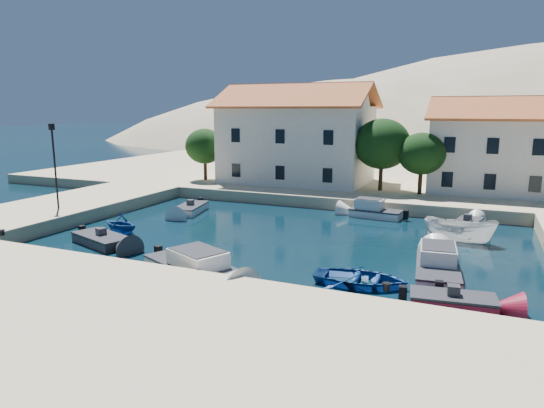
{
  "coord_description": "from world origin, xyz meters",
  "views": [
    {
      "loc": [
        11.08,
        -18.2,
        8.28
      ],
      "look_at": [
        -1.5,
        11.1,
        2.0
      ],
      "focal_mm": 32.0,
      "sensor_mm": 36.0,
      "label": 1
    }
  ],
  "objects": [
    {
      "name": "motorboat_red_se",
      "position": [
        10.5,
        2.4,
        0.3
      ],
      "size": [
        3.64,
        1.98,
        1.25
      ],
      "rotation": [
        0.0,
        0.0,
        0.13
      ],
      "color": "maroon",
      "rests_on": "ground"
    },
    {
      "name": "cabin_cruiser_north",
      "position": [
        4.01,
        18.67,
        0.48
      ],
      "size": [
        4.09,
        2.05,
        1.6
      ],
      "rotation": [
        0.0,
        0.0,
        3.04
      ],
      "color": "silver",
      "rests_on": "ground"
    },
    {
      "name": "quay_south",
      "position": [
        0.0,
        -6.0,
        0.5
      ],
      "size": [
        52.0,
        12.0,
        1.0
      ],
      "primitive_type": "cube",
      "color": "beige",
      "rests_on": "ground"
    },
    {
      "name": "quay_north",
      "position": [
        2.0,
        38.0,
        0.5
      ],
      "size": [
        80.0,
        36.0,
        1.0
      ],
      "primitive_type": "cube",
      "color": "beige",
      "rests_on": "ground"
    },
    {
      "name": "lamppost",
      "position": [
        -17.5,
        8.0,
        4.75
      ],
      "size": [
        0.35,
        0.25,
        6.22
      ],
      "color": "black",
      "rests_on": "quay_west"
    },
    {
      "name": "motorboat_grey_sw",
      "position": [
        -10.08,
        4.29,
        0.29
      ],
      "size": [
        4.6,
        3.13,
        1.25
      ],
      "rotation": [
        0.0,
        0.0,
        -0.33
      ],
      "color": "#2F2F34",
      "rests_on": "ground"
    },
    {
      "name": "rowboat_south",
      "position": [
        6.31,
        3.67,
        0.0
      ],
      "size": [
        4.64,
        3.44,
        0.92
      ],
      "primitive_type": "imported",
      "rotation": [
        0.0,
        0.0,
        1.63
      ],
      "color": "navy",
      "rests_on": "ground"
    },
    {
      "name": "motorboat_white_ne",
      "position": [
        10.65,
        17.56,
        0.3
      ],
      "size": [
        2.15,
        3.47,
        1.25
      ],
      "rotation": [
        0.0,
        0.0,
        1.36
      ],
      "color": "silver",
      "rests_on": "ground"
    },
    {
      "name": "building_mid",
      "position": [
        12.0,
        29.0,
        5.22
      ],
      "size": [
        10.5,
        8.4,
        8.3
      ],
      "color": "beige",
      "rests_on": "quay_north"
    },
    {
      "name": "rowboat_west",
      "position": [
        -11.03,
        7.19,
        0.0
      ],
      "size": [
        3.33,
        3.0,
        1.55
      ],
      "primitive_type": "imported",
      "rotation": [
        0.0,
        0.0,
        -1.75
      ],
      "color": "navy",
      "rests_on": "ground"
    },
    {
      "name": "motorboat_white_west",
      "position": [
        -10.19,
        14.57,
        0.29
      ],
      "size": [
        2.56,
        4.3,
        1.25
      ],
      "rotation": [
        0.0,
        0.0,
        -1.37
      ],
      "color": "silver",
      "rests_on": "ground"
    },
    {
      "name": "boat_east",
      "position": [
        10.28,
        13.76,
        0.0
      ],
      "size": [
        4.62,
        2.24,
        1.71
      ],
      "primitive_type": "imported",
      "rotation": [
        0.0,
        0.0,
        1.44
      ],
      "color": "silver",
      "rests_on": "ground"
    },
    {
      "name": "building_left",
      "position": [
        -6.0,
        28.0,
        5.94
      ],
      "size": [
        14.7,
        9.45,
        9.7
      ],
      "color": "beige",
      "rests_on": "quay_north"
    },
    {
      "name": "hills",
      "position": [
        20.64,
        123.62,
        -23.4
      ],
      "size": [
        254.0,
        176.0,
        99.0
      ],
      "color": "#9C8C6A",
      "rests_on": "ground"
    },
    {
      "name": "ground",
      "position": [
        0.0,
        0.0,
        0.0
      ],
      "size": [
        400.0,
        400.0,
        0.0
      ],
      "primitive_type": "plane",
      "color": "black",
      "rests_on": "ground"
    },
    {
      "name": "quay_west",
      "position": [
        -19.0,
        10.0,
        0.5
      ],
      "size": [
        8.0,
        20.0,
        1.0
      ],
      "primitive_type": "cube",
      "color": "beige",
      "rests_on": "ground"
    },
    {
      "name": "bollards",
      "position": [
        2.8,
        3.87,
        1.15
      ],
      "size": [
        29.36,
        9.56,
        0.3
      ],
      "color": "black",
      "rests_on": "ground"
    },
    {
      "name": "trees",
      "position": [
        4.51,
        25.46,
        4.84
      ],
      "size": [
        37.3,
        5.3,
        6.45
      ],
      "color": "#382314",
      "rests_on": "quay_north"
    },
    {
      "name": "cabin_cruiser_south",
      "position": [
        -2.06,
        1.82,
        0.48
      ],
      "size": [
        5.92,
        4.37,
        1.6
      ],
      "rotation": [
        0.0,
        0.0,
        -0.43
      ],
      "color": "silver",
      "rests_on": "ground"
    },
    {
      "name": "cabin_cruiser_east",
      "position": [
        9.57,
        6.39,
        0.48
      ],
      "size": [
        2.58,
        5.29,
        1.6
      ],
      "rotation": [
        0.0,
        0.0,
        1.67
      ],
      "color": "silver",
      "rests_on": "ground"
    }
  ]
}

